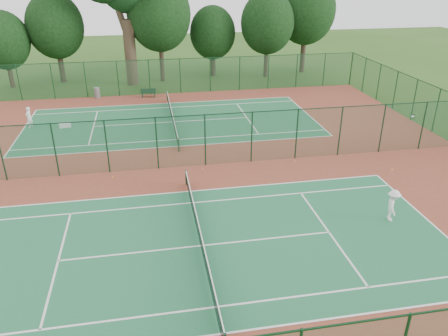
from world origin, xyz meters
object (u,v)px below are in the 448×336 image
Objects in this scene: player_near at (393,205)px; trash_bin at (97,93)px; bench at (148,93)px; player_far at (29,117)px; kit_bag at (65,125)px.

player_near is 30.98m from trash_bin.
player_far is at bearing -138.03° from bench.
player_near is at bearing 72.61° from player_far.
trash_bin is 0.67× the size of bench.
player_near reaches higher than bench.
player_far reaches higher than bench.
trash_bin is at bearing 54.52° from player_near.
bench is at bearing 46.74° from player_near.
player_near is 1.14× the size of bench.
kit_bag is (-1.90, -8.39, -0.34)m from trash_bin.
bench is (9.62, 7.13, -0.38)m from player_far.
trash_bin is at bearing 67.38° from kit_bag.
bench is at bearing 38.33° from kit_bag.
player_far is (-21.34, 18.25, -0.02)m from player_near.
kit_bag is at bearing 102.07° from player_far.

